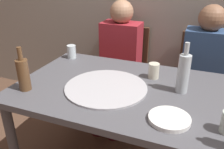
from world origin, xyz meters
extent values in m
cube|color=#4C4C51|center=(0.00, 0.00, 0.73)|extent=(1.44, 0.87, 0.04)
cylinder|color=#4C4C51|center=(-0.66, 0.38, 0.35)|extent=(0.06, 0.06, 0.71)
cylinder|color=#ADADB2|center=(-0.15, -0.06, 0.75)|extent=(0.51, 0.51, 0.01)
cylinder|color=brown|center=(-0.60, -0.25, 0.84)|extent=(0.07, 0.07, 0.19)
cylinder|color=brown|center=(-0.60, -0.25, 0.98)|extent=(0.03, 0.03, 0.08)
cylinder|color=#B2BCC1|center=(0.29, 0.07, 0.86)|extent=(0.07, 0.07, 0.23)
cylinder|color=#B2BCC1|center=(0.29, 0.07, 1.02)|extent=(0.03, 0.03, 0.07)
cylinder|color=silver|center=(-0.61, 0.33, 0.80)|extent=(0.07, 0.07, 0.11)
cylinder|color=beige|center=(0.09, 0.20, 0.80)|extent=(0.07, 0.07, 0.10)
cylinder|color=white|center=(0.27, -0.25, 0.76)|extent=(0.20, 0.20, 0.02)
cube|color=#472D1E|center=(-0.34, 0.76, 0.45)|extent=(0.44, 0.44, 0.05)
cube|color=#472D1E|center=(-0.34, 0.96, 0.68)|extent=(0.44, 0.04, 0.45)
cylinder|color=#472D1E|center=(-0.15, 0.57, 0.21)|extent=(0.04, 0.04, 0.42)
cylinder|color=#472D1E|center=(-0.53, 0.57, 0.21)|extent=(0.04, 0.04, 0.42)
cylinder|color=#472D1E|center=(-0.15, 0.95, 0.21)|extent=(0.04, 0.04, 0.42)
cylinder|color=#472D1E|center=(-0.53, 0.95, 0.21)|extent=(0.04, 0.04, 0.42)
cube|color=#472D1E|center=(0.40, 0.76, 0.45)|extent=(0.44, 0.44, 0.05)
cube|color=#472D1E|center=(0.40, 0.96, 0.68)|extent=(0.44, 0.04, 0.45)
cylinder|color=#472D1E|center=(0.59, 0.57, 0.21)|extent=(0.04, 0.04, 0.42)
cylinder|color=#472D1E|center=(0.21, 0.57, 0.21)|extent=(0.04, 0.04, 0.42)
cylinder|color=#472D1E|center=(0.59, 0.95, 0.21)|extent=(0.04, 0.04, 0.42)
cylinder|color=#472D1E|center=(0.21, 0.95, 0.21)|extent=(0.04, 0.04, 0.42)
cube|color=maroon|center=(-0.34, 0.78, 0.71)|extent=(0.36, 0.22, 0.52)
sphere|color=#A87A5B|center=(-0.34, 0.78, 1.06)|extent=(0.21, 0.21, 0.21)
cylinder|color=#3F0E12|center=(-0.26, 0.58, 0.45)|extent=(0.12, 0.40, 0.12)
cylinder|color=#3F0E12|center=(-0.42, 0.58, 0.45)|extent=(0.12, 0.40, 0.12)
cylinder|color=#3F0E12|center=(-0.26, 0.38, 0.23)|extent=(0.11, 0.11, 0.45)
cylinder|color=#3F0E12|center=(-0.42, 0.38, 0.23)|extent=(0.11, 0.11, 0.45)
cube|color=navy|center=(0.40, 0.78, 0.71)|extent=(0.36, 0.22, 0.52)
sphere|color=brown|center=(0.40, 0.78, 1.06)|extent=(0.21, 0.21, 0.21)
cylinder|color=black|center=(0.48, 0.58, 0.45)|extent=(0.12, 0.40, 0.12)
cylinder|color=black|center=(0.32, 0.58, 0.45)|extent=(0.12, 0.40, 0.12)
cylinder|color=black|center=(0.48, 0.38, 0.23)|extent=(0.11, 0.11, 0.45)
cylinder|color=black|center=(0.32, 0.38, 0.23)|extent=(0.11, 0.11, 0.45)
camera|label=1|loc=(0.36, -1.24, 1.43)|focal=37.76mm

